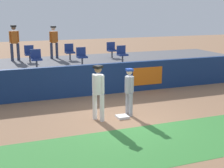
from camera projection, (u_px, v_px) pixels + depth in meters
ground_plane at (121, 119)px, 11.27m from camera, size 60.00×60.00×0.00m
grass_foreground_strip at (152, 144)px, 9.20m from camera, size 18.00×2.80×0.01m
first_base at (122, 117)px, 11.43m from camera, size 0.40×0.40×0.08m
player_fielder_home at (98, 89)px, 10.98m from camera, size 0.48×0.60×1.89m
player_runner_visitor at (129, 89)px, 11.54m from camera, size 0.32×0.47×1.68m
field_wall at (90, 80)px, 14.30m from camera, size 18.00×0.26×1.37m
bleacher_platform at (75, 72)px, 16.66m from camera, size 18.00×4.80×1.11m
seat_back_center at (70, 51)px, 17.01m from camera, size 0.47×0.44×0.84m
seat_front_center at (82, 55)px, 15.43m from camera, size 0.45×0.44×0.84m
seat_front_right at (122, 53)px, 16.15m from camera, size 0.46×0.44×0.84m
seat_back_left at (29, 53)px, 16.29m from camera, size 0.46×0.44×0.84m
seat_back_right at (112, 49)px, 17.84m from camera, size 0.47×0.44×0.84m
seat_front_left at (36, 58)px, 14.68m from camera, size 0.46×0.44×0.84m
spectator_hooded at (14, 40)px, 16.68m from camera, size 0.50×0.40×1.80m
spectator_capped at (54, 40)px, 17.41m from camera, size 0.47×0.39×1.72m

